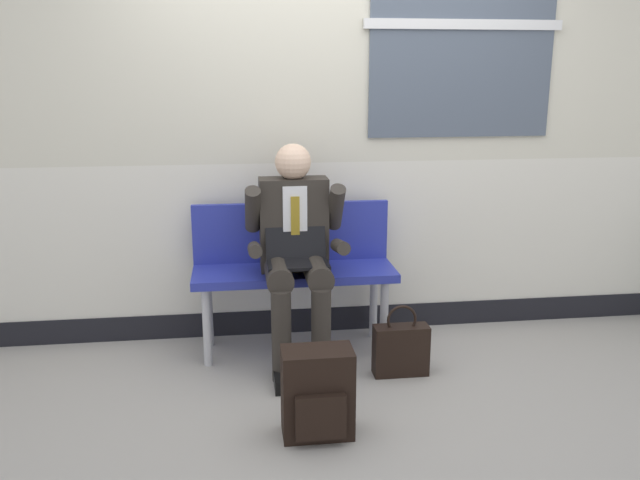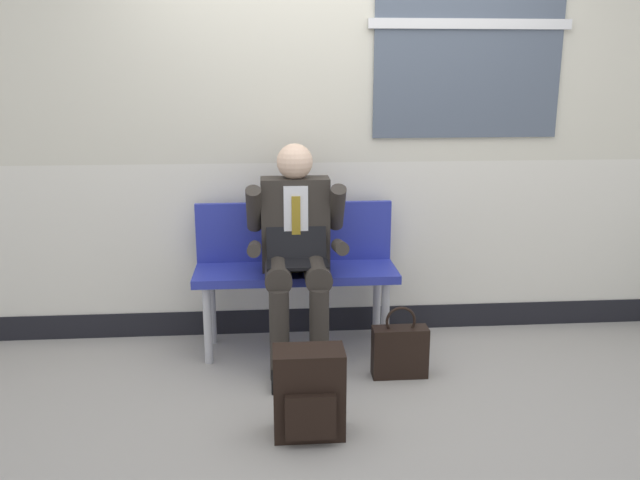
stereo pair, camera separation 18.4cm
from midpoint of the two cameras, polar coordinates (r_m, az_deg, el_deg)
name	(u,v)px [view 1 (the left image)]	position (r m, az deg, el deg)	size (l,w,h in m)	color
ground_plane	(343,364)	(3.93, 0.65, -10.76)	(18.00, 18.00, 0.00)	#9E9991
station_wall	(331,106)	(4.16, -0.32, 11.58)	(6.55, 0.16, 2.95)	beige
bench_with_person	(293,261)	(4.01, -3.67, -1.87)	(1.21, 0.42, 0.89)	#28339E
person_seated	(296,248)	(3.78, -3.49, -0.69)	(0.57, 0.70, 1.27)	#2D2823
backpack	(318,394)	(3.15, -1.92, -13.24)	(0.33, 0.23, 0.43)	black
handbag	(401,349)	(3.78, 5.63, -9.41)	(0.31, 0.12, 0.42)	black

